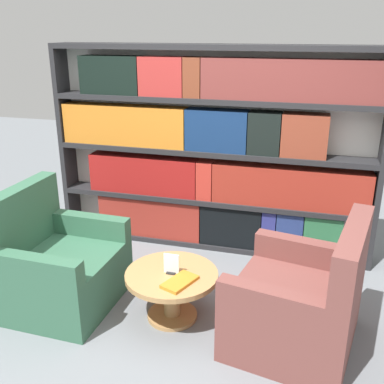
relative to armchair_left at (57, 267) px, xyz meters
name	(u,v)px	position (x,y,z in m)	size (l,w,h in m)	color
ground_plane	(164,329)	(0.95, -0.13, -0.32)	(14.00, 14.00, 0.00)	slate
bookshelf	(212,153)	(0.96, 1.36, 0.66)	(3.16, 0.30, 2.00)	silver
armchair_left	(57,267)	(0.00, 0.00, 0.00)	(0.85, 0.91, 0.96)	#336047
armchair_right	(300,304)	(1.92, -0.01, 0.00)	(0.97, 1.03, 0.96)	brown
coffee_table	(172,286)	(0.96, 0.04, -0.04)	(0.71, 0.71, 0.39)	#AD7F4C
table_sign	(171,265)	(0.96, 0.04, 0.14)	(0.12, 0.06, 0.16)	black
stray_book	(180,282)	(1.06, -0.09, 0.09)	(0.24, 0.31, 0.03)	orange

